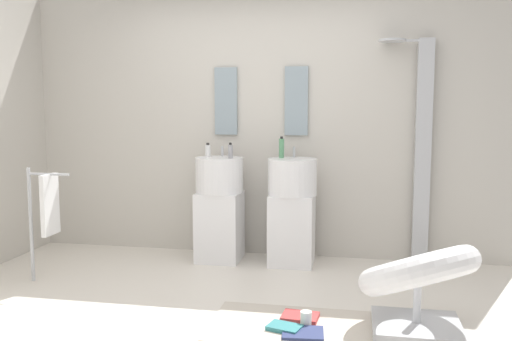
% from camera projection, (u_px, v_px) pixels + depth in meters
% --- Properties ---
extents(ground_plane, '(4.80, 3.60, 0.04)m').
position_uv_depth(ground_plane, '(220.00, 315.00, 3.80)').
color(ground_plane, silver).
extents(rear_partition, '(4.80, 0.10, 2.60)m').
position_uv_depth(rear_partition, '(262.00, 122.00, 5.26)').
color(rear_partition, beige).
rests_on(rear_partition, ground_plane).
extents(pedestal_sink_left, '(0.45, 0.45, 1.08)m').
position_uv_depth(pedestal_sink_left, '(220.00, 206.00, 5.07)').
color(pedestal_sink_left, white).
rests_on(pedestal_sink_left, ground_plane).
extents(pedestal_sink_right, '(0.45, 0.45, 1.08)m').
position_uv_depth(pedestal_sink_right, '(292.00, 209.00, 4.94)').
color(pedestal_sink_right, white).
rests_on(pedestal_sink_right, ground_plane).
extents(vanity_mirror_left, '(0.22, 0.03, 0.65)m').
position_uv_depth(vanity_mirror_left, '(226.00, 101.00, 5.23)').
color(vanity_mirror_left, '#8C9EA8').
extents(vanity_mirror_right, '(0.22, 0.03, 0.65)m').
position_uv_depth(vanity_mirror_right, '(296.00, 101.00, 5.10)').
color(vanity_mirror_right, '#8C9EA8').
extents(shower_column, '(0.49, 0.24, 2.05)m').
position_uv_depth(shower_column, '(421.00, 147.00, 4.89)').
color(shower_column, '#B7BABF').
rests_on(shower_column, ground_plane).
extents(lounge_chair, '(1.11, 1.11, 0.65)m').
position_uv_depth(lounge_chair, '(418.00, 279.00, 3.44)').
color(lounge_chair, '#B7BABF').
rests_on(lounge_chair, ground_plane).
extents(towel_rack, '(0.37, 0.22, 0.95)m').
position_uv_depth(towel_rack, '(47.00, 207.00, 4.41)').
color(towel_rack, '#B7BABF').
rests_on(towel_rack, ground_plane).
extents(area_rug, '(1.28, 0.69, 0.01)m').
position_uv_depth(area_rug, '(307.00, 327.00, 3.54)').
color(area_rug, beige).
rests_on(area_rug, ground_plane).
extents(magazine_red, '(0.26, 0.20, 0.03)m').
position_uv_depth(magazine_red, '(300.00, 317.00, 3.65)').
color(magazine_red, '#B73838').
rests_on(magazine_red, area_rug).
extents(magazine_navy, '(0.28, 0.23, 0.02)m').
position_uv_depth(magazine_navy, '(303.00, 333.00, 3.41)').
color(magazine_navy, navy).
rests_on(magazine_navy, area_rug).
extents(magazine_teal, '(0.24, 0.20, 0.03)m').
position_uv_depth(magazine_teal, '(285.00, 328.00, 3.48)').
color(magazine_teal, teal).
rests_on(magazine_teal, area_rug).
extents(coffee_mug, '(0.08, 0.08, 0.09)m').
position_uv_depth(coffee_mug, '(306.00, 318.00, 3.55)').
color(coffee_mug, white).
rests_on(coffee_mug, area_rug).
extents(soap_bottle_white, '(0.05, 0.05, 0.13)m').
position_uv_depth(soap_bottle_white, '(208.00, 150.00, 5.09)').
color(soap_bottle_white, white).
rests_on(soap_bottle_white, pedestal_sink_left).
extents(soap_bottle_green, '(0.05, 0.05, 0.20)m').
position_uv_depth(soap_bottle_green, '(282.00, 148.00, 4.95)').
color(soap_bottle_green, '#59996B').
rests_on(soap_bottle_green, pedestal_sink_right).
extents(soap_bottle_grey, '(0.04, 0.04, 0.14)m').
position_uv_depth(soap_bottle_grey, '(230.00, 151.00, 4.91)').
color(soap_bottle_grey, '#99999E').
rests_on(soap_bottle_grey, pedestal_sink_left).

